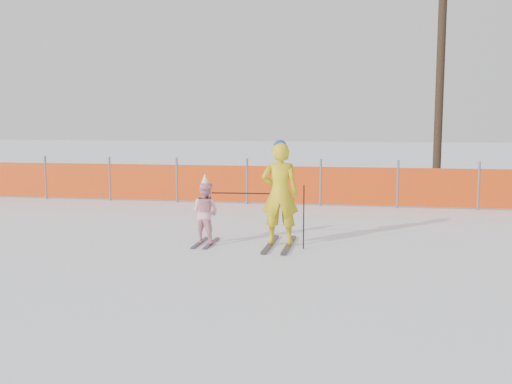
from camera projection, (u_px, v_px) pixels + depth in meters
ground at (251, 254)px, 9.60m from camera, size 120.00×120.00×0.00m
adult at (280, 193)px, 10.17m from camera, size 0.69×1.55×1.91m
child at (205, 212)px, 10.37m from camera, size 0.64×0.98×1.29m
ski_poles at (273, 205)px, 10.10m from camera, size 1.70×0.22×1.13m
safety_fence at (239, 184)px, 15.59m from camera, size 15.71×0.06×1.25m
tree_trunks at (479, 99)px, 19.19m from camera, size 3.75×1.48×6.23m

